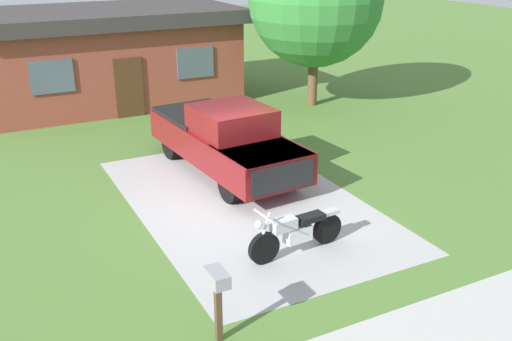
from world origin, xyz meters
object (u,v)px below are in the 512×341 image
Objects in this scene: pickup_truck at (224,137)px; mailbox at (218,287)px; motorcycle at (296,232)px; neighbor_house at (109,55)px.

pickup_truck is 4.57× the size of mailbox.
mailbox is (-3.03, -6.53, 0.03)m from pickup_truck.
mailbox is at bearing -114.92° from pickup_truck.
mailbox is (-2.48, -1.80, 0.51)m from motorcycle.
neighbor_house reaches higher than mailbox.
pickup_truck is 8.83m from neighbor_house.
motorcycle is at bearing -88.75° from neighbor_house.
motorcycle is at bearing 36.00° from mailbox.
pickup_truck reaches higher than mailbox.
neighbor_house is (-0.29, 13.48, 1.32)m from motorcycle.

